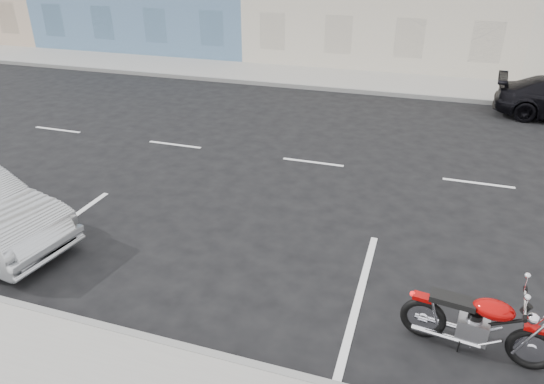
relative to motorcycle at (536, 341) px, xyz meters
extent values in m
plane|color=black|center=(-2.35, 5.79, -0.46)|extent=(120.00, 120.00, 0.00)
cube|color=gray|center=(-7.35, 14.49, -0.38)|extent=(80.00, 3.40, 0.15)
cube|color=gray|center=(-7.35, -1.21, -0.38)|extent=(80.00, 0.12, 0.16)
cube|color=gray|center=(-7.35, 12.79, -0.38)|extent=(80.00, 0.12, 0.16)
torus|color=black|center=(-0.68, 0.09, -0.16)|extent=(0.64, 0.18, 0.63)
cube|color=#9E0605|center=(-0.72, 0.09, 0.19)|extent=(0.30, 0.19, 0.06)
cube|color=gray|center=(-0.04, 0.01, -0.10)|extent=(0.43, 0.33, 0.32)
cube|color=black|center=(-0.35, 0.04, 0.28)|extent=(0.61, 0.32, 0.09)
cylinder|color=silver|center=(-0.37, -0.09, -0.25)|extent=(0.90, 0.19, 0.08)
cylinder|color=silver|center=(-0.34, 0.18, -0.25)|extent=(0.90, 0.19, 0.08)
camera|label=1|loc=(-1.75, -5.48, 4.48)|focal=32.00mm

